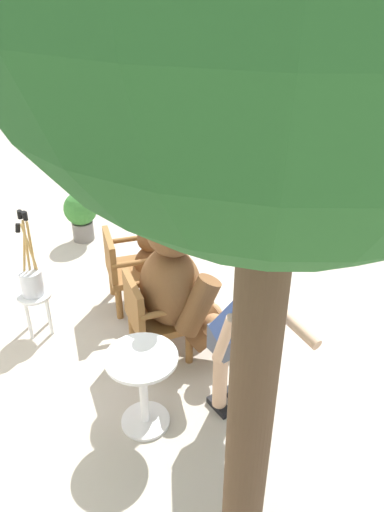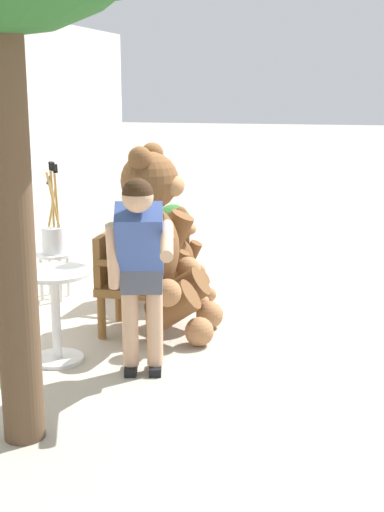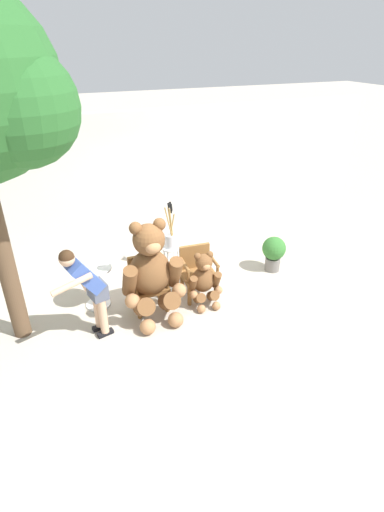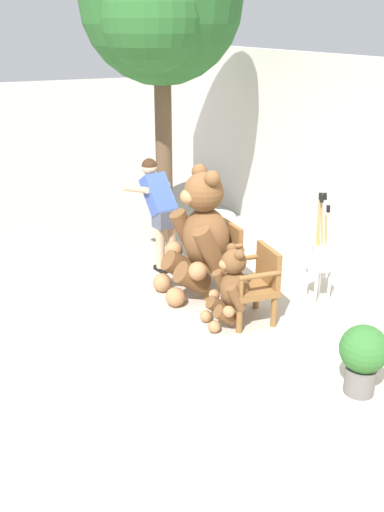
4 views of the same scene
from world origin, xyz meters
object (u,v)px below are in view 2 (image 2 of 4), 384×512
object	(u,v)px
round_side_table	(55,305)
white_stool	(54,264)
wooden_chair_left	(126,279)
teddy_bear_small	(182,257)
person_visitor	(140,259)
teddy_bear_large	(156,243)
brush_bucket	(53,234)
potted_plant	(173,228)
wooden_chair_right	(153,255)

from	to	relation	value
round_side_table	white_stool	bearing A→B (deg)	23.07
wooden_chair_left	teddy_bear_small	bearing A→B (deg)	-18.58
wooden_chair_left	person_visitor	size ratio (longest dim) A/B	0.58
person_visitor	round_side_table	world-z (taller)	person_visitor
teddy_bear_large	wooden_chair_left	bearing A→B (deg)	89.70
teddy_bear_small	white_stool	xyz separation A→B (m)	(-0.11, 1.27, -0.10)
wooden_chair_left	brush_bucket	size ratio (longest dim) A/B	0.95
person_visitor	potted_plant	world-z (taller)	person_visitor
wooden_chair_left	teddy_bear_large	world-z (taller)	teddy_bear_large
brush_bucket	potted_plant	bearing A→B (deg)	-24.18
brush_bucket	potted_plant	size ratio (longest dim) A/B	1.33
white_stool	brush_bucket	world-z (taller)	brush_bucket
wooden_chair_right	brush_bucket	distance (m)	1.00
teddy_bear_small	round_side_table	world-z (taller)	teddy_bear_small
wooden_chair_right	teddy_bear_large	world-z (taller)	teddy_bear_large
teddy_bear_small	potted_plant	world-z (taller)	teddy_bear_small
wooden_chair_left	person_visitor	xyz separation A→B (m)	(-0.97, -0.41, 0.44)
wooden_chair_left	round_side_table	distance (m)	0.84
white_stool	brush_bucket	distance (m)	0.30
potted_plant	brush_bucket	bearing A→B (deg)	155.82
wooden_chair_right	round_side_table	distance (m)	1.68
teddy_bear_small	white_stool	world-z (taller)	teddy_bear_small
wooden_chair_left	white_stool	xyz separation A→B (m)	(0.76, 0.98, -0.11)
wooden_chair_left	person_visitor	world-z (taller)	person_visitor
teddy_bear_large	potted_plant	world-z (taller)	teddy_bear_large
round_side_table	potted_plant	xyz separation A→B (m)	(3.28, -0.14, -0.05)
brush_bucket	teddy_bear_small	bearing A→B (deg)	-85.08
person_visitor	white_stool	size ratio (longest dim) A/B	3.25
teddy_bear_small	wooden_chair_left	bearing A→B (deg)	161.42
wooden_chair_right	teddy_bear_small	size ratio (longest dim) A/B	0.92
person_visitor	brush_bucket	size ratio (longest dim) A/B	1.66
teddy_bear_large	round_side_table	distance (m)	1.03
wooden_chair_left	potted_plant	xyz separation A→B (m)	(2.51, 0.19, -0.07)
person_visitor	round_side_table	bearing A→B (deg)	74.56
brush_bucket	wooden_chair_right	bearing A→B (deg)	-83.05
brush_bucket	white_stool	bearing A→B (deg)	95.75
teddy_bear_large	white_stool	xyz separation A→B (m)	(0.76, 1.24, -0.43)
wooden_chair_left	teddy_bear_small	size ratio (longest dim) A/B	0.92
teddy_bear_small	person_visitor	size ratio (longest dim) A/B	0.62
teddy_bear_large	white_stool	distance (m)	1.52
person_visitor	potted_plant	distance (m)	3.57
white_stool	round_side_table	distance (m)	1.66
potted_plant	teddy_bear_small	bearing A→B (deg)	-163.73
brush_bucket	round_side_table	world-z (taller)	brush_bucket
teddy_bear_large	person_visitor	distance (m)	0.99
person_visitor	round_side_table	xyz separation A→B (m)	(0.20, 0.74, -0.45)
potted_plant	teddy_bear_large	bearing A→B (deg)	-169.72
person_visitor	brush_bucket	world-z (taller)	person_visitor
wooden_chair_right	person_visitor	size ratio (longest dim) A/B	0.58
white_stool	potted_plant	xyz separation A→B (m)	(1.75, -0.79, 0.04)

